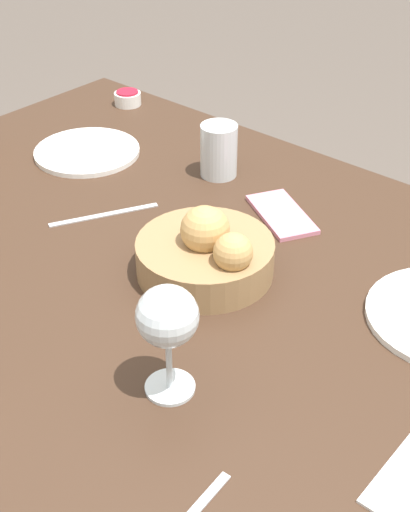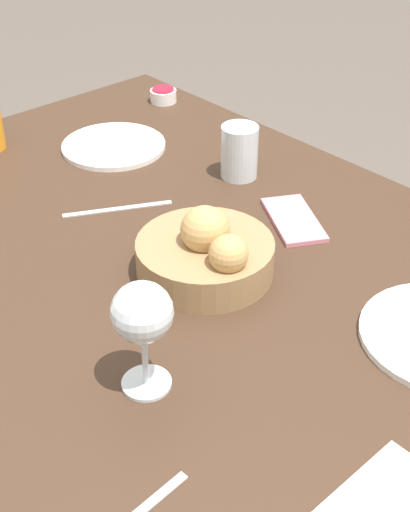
{
  "view_description": "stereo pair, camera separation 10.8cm",
  "coord_description": "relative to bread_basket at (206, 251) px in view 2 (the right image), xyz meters",
  "views": [
    {
      "loc": [
        -0.62,
        0.62,
        1.37
      ],
      "look_at": [
        -0.04,
        -0.05,
        0.75
      ],
      "focal_mm": 50.0,
      "sensor_mm": 36.0,
      "label": 1
    },
    {
      "loc": [
        -0.7,
        0.54,
        1.37
      ],
      "look_at": [
        -0.04,
        -0.05,
        0.75
      ],
      "focal_mm": 50.0,
      "sensor_mm": 36.0,
      "label": 2
    }
  ],
  "objects": [
    {
      "name": "cell_phone",
      "position": [
        0.01,
        -0.21,
        -0.04
      ],
      "size": [
        0.17,
        0.14,
        0.01
      ],
      "color": "pink",
      "rests_on": "dining_table"
    },
    {
      "name": "jam_bowl_berry",
      "position": [
        0.57,
        -0.38,
        -0.03
      ],
      "size": [
        0.06,
        0.06,
        0.03
      ],
      "color": "white",
      "rests_on": "dining_table"
    },
    {
      "name": "knife_silver",
      "position": [
        0.25,
        -0.01,
        -0.04
      ],
      "size": [
        0.1,
        0.18,
        0.0
      ],
      "color": "#B7B7BC",
      "rests_on": "dining_table"
    },
    {
      "name": "bread_basket",
      "position": [
        0.0,
        0.0,
        0.0
      ],
      "size": [
        0.21,
        0.21,
        0.11
      ],
      "color": "#99754C",
      "rests_on": "dining_table"
    },
    {
      "name": "wine_glass",
      "position": [
        -0.13,
        0.22,
        0.07
      ],
      "size": [
        0.08,
        0.08,
        0.16
      ],
      "color": "silver",
      "rests_on": "dining_table"
    },
    {
      "name": "dining_table",
      "position": [
        0.04,
        0.05,
        -0.12
      ],
      "size": [
        1.39,
        1.03,
        0.72
      ],
      "color": "#3D281C",
      "rests_on": "ground_plane"
    },
    {
      "name": "plate_near_right",
      "position": [
        0.45,
        -0.15,
        -0.04
      ],
      "size": [
        0.21,
        0.21,
        0.01
      ],
      "color": "white",
      "rests_on": "dining_table"
    },
    {
      "name": "water_tumbler",
      "position": [
        0.19,
        -0.26,
        0.01
      ],
      "size": [
        0.07,
        0.07,
        0.1
      ],
      "color": "silver",
      "rests_on": "dining_table"
    }
  ]
}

